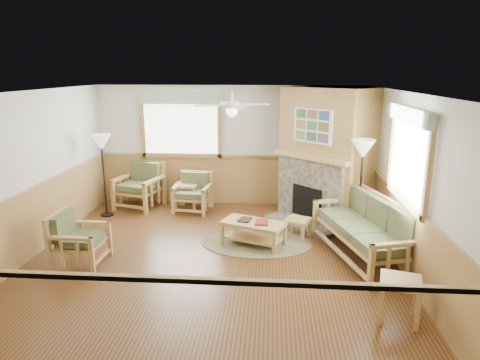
# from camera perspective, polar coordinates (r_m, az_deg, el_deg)

# --- Properties ---
(floor) EXTENTS (6.00, 6.00, 0.01)m
(floor) POSITION_cam_1_polar(r_m,az_deg,el_deg) (7.25, -3.62, -10.21)
(floor) COLOR #523117
(floor) RESTS_ON ground
(ceiling) EXTENTS (6.00, 6.00, 0.01)m
(ceiling) POSITION_cam_1_polar(r_m,az_deg,el_deg) (6.60, -4.00, 11.67)
(ceiling) COLOR white
(ceiling) RESTS_ON floor
(wall_back) EXTENTS (6.00, 0.02, 2.70)m
(wall_back) POSITION_cam_1_polar(r_m,az_deg,el_deg) (9.72, -1.35, 4.56)
(wall_back) COLOR silver
(wall_back) RESTS_ON floor
(wall_front) EXTENTS (6.00, 0.02, 2.70)m
(wall_front) POSITION_cam_1_polar(r_m,az_deg,el_deg) (4.01, -9.85, -10.31)
(wall_front) COLOR silver
(wall_front) RESTS_ON floor
(wall_left) EXTENTS (0.02, 6.00, 2.70)m
(wall_left) POSITION_cam_1_polar(r_m,az_deg,el_deg) (7.80, -26.19, 0.61)
(wall_left) COLOR silver
(wall_left) RESTS_ON floor
(wall_right) EXTENTS (0.02, 6.00, 2.70)m
(wall_right) POSITION_cam_1_polar(r_m,az_deg,el_deg) (7.04, 21.15, -0.23)
(wall_right) COLOR silver
(wall_right) RESTS_ON floor
(wainscot) EXTENTS (6.00, 6.00, 1.10)m
(wainscot) POSITION_cam_1_polar(r_m,az_deg,el_deg) (7.04, -3.70, -6.10)
(wainscot) COLOR #9E7740
(wainscot) RESTS_ON floor
(fireplace) EXTENTS (3.11, 3.11, 2.70)m
(fireplace) POSITION_cam_1_polar(r_m,az_deg,el_deg) (8.81, 11.46, 3.24)
(fireplace) COLOR #9E7740
(fireplace) RESTS_ON floor
(window_back) EXTENTS (1.90, 0.16, 1.50)m
(window_back) POSITION_cam_1_polar(r_m,az_deg,el_deg) (9.71, -8.01, 11.43)
(window_back) COLOR white
(window_back) RESTS_ON wall_back
(window_right) EXTENTS (0.16, 1.90, 1.50)m
(window_right) POSITION_cam_1_polar(r_m,az_deg,el_deg) (6.66, 22.23, 9.21)
(window_right) COLOR white
(window_right) RESTS_ON wall_right
(ceiling_fan) EXTENTS (1.59, 1.59, 0.36)m
(ceiling_fan) POSITION_cam_1_polar(r_m,az_deg,el_deg) (6.86, -1.10, 11.47)
(ceiling_fan) COLOR white
(ceiling_fan) RESTS_ON ceiling
(sofa) EXTENTS (2.33, 1.46, 1.00)m
(sofa) POSITION_cam_1_polar(r_m,az_deg,el_deg) (7.31, 16.07, -6.29)
(sofa) COLOR tan
(sofa) RESTS_ON floor
(armchair_back_left) EXTENTS (1.10, 1.10, 1.00)m
(armchair_back_left) POSITION_cam_1_polar(r_m,az_deg,el_deg) (9.87, -13.32, -0.73)
(armchair_back_left) COLOR tan
(armchair_back_left) RESTS_ON floor
(armchair_back_right) EXTENTS (0.83, 0.83, 0.83)m
(armchair_back_right) POSITION_cam_1_polar(r_m,az_deg,el_deg) (9.41, -6.35, -1.69)
(armchair_back_right) COLOR tan
(armchair_back_right) RESTS_ON floor
(armchair_left) EXTENTS (0.76, 0.76, 0.84)m
(armchair_left) POSITION_cam_1_polar(r_m,az_deg,el_deg) (7.32, -20.59, -7.30)
(armchair_left) COLOR tan
(armchair_left) RESTS_ON floor
(coffee_table) EXTENTS (1.21, 0.91, 0.43)m
(coffee_table) POSITION_cam_1_polar(r_m,az_deg,el_deg) (7.61, 1.76, -7.13)
(coffee_table) COLOR tan
(coffee_table) RESTS_ON floor
(end_table_chairs) EXTENTS (0.52, 0.50, 0.57)m
(end_table_chairs) POSITION_cam_1_polar(r_m,az_deg,el_deg) (9.66, -7.12, -2.11)
(end_table_chairs) COLOR tan
(end_table_chairs) RESTS_ON floor
(end_table_sofa) EXTENTS (0.59, 0.58, 0.54)m
(end_table_sofa) POSITION_cam_1_polar(r_m,az_deg,el_deg) (5.82, 20.47, -14.67)
(end_table_sofa) COLOR tan
(end_table_sofa) RESTS_ON floor
(footstool) EXTENTS (0.55, 0.55, 0.36)m
(footstool) POSITION_cam_1_polar(r_m,az_deg,el_deg) (8.03, 7.63, -6.36)
(footstool) COLOR tan
(footstool) RESTS_ON floor
(braided_rug) EXTENTS (2.40, 2.40, 0.01)m
(braided_rug) POSITION_cam_1_polar(r_m,az_deg,el_deg) (7.77, 2.22, -8.37)
(braided_rug) COLOR brown
(braided_rug) RESTS_ON floor
(floor_lamp_left) EXTENTS (0.42, 0.42, 1.75)m
(floor_lamp_left) POSITION_cam_1_polar(r_m,az_deg,el_deg) (9.38, -17.69, 0.56)
(floor_lamp_left) COLOR black
(floor_lamp_left) RESTS_ON floor
(floor_lamp_right) EXTENTS (0.49, 0.49, 1.85)m
(floor_lamp_right) POSITION_cam_1_polar(r_m,az_deg,el_deg) (8.00, 15.73, -1.27)
(floor_lamp_right) COLOR black
(floor_lamp_right) RESTS_ON floor
(book_red) EXTENTS (0.23, 0.30, 0.03)m
(book_red) POSITION_cam_1_polar(r_m,az_deg,el_deg) (7.47, 2.91, -5.54)
(book_red) COLOR maroon
(book_red) RESTS_ON coffee_table
(book_dark) EXTENTS (0.27, 0.32, 0.03)m
(book_dark) POSITION_cam_1_polar(r_m,az_deg,el_deg) (7.60, 0.67, -5.21)
(book_dark) COLOR black
(book_dark) RESTS_ON coffee_table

